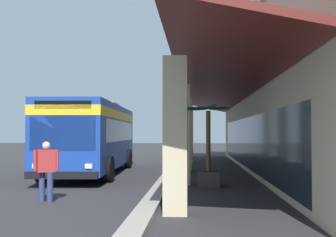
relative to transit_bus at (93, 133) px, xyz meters
name	(u,v)px	position (x,y,z in m)	size (l,w,h in m)	color
ground	(266,175)	(0.42, 7.83, -1.85)	(120.00, 120.00, 0.00)	#2D2D30
curb_strip	(172,169)	(-1.69, 3.55, -1.79)	(35.39, 0.50, 0.12)	#9E998E
transit_bus	(93,133)	(0.00, 0.00, 0.00)	(11.31, 3.13, 3.34)	#193D9E
pedestrian	(46,168)	(8.46, 0.67, -0.94)	(0.43, 0.63, 1.63)	navy
potted_palm	(208,162)	(4.64, 5.16, -0.99)	(1.74, 1.84, 2.86)	#4C4742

